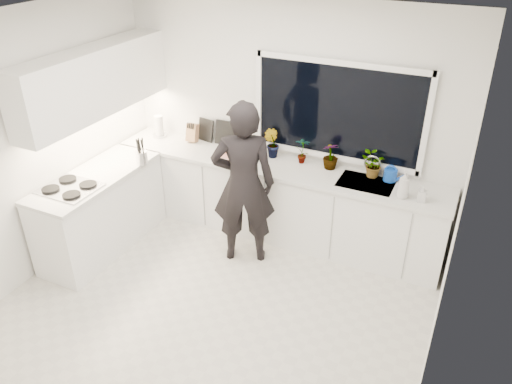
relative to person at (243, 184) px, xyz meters
The scene contains 25 objects.
floor 1.27m from the person, 82.93° to the right, with size 4.00×3.50×0.02m, color beige.
wall_back 1.01m from the person, 83.36° to the left, with size 4.00×0.02×2.70m, color white.
wall_left 2.13m from the person, 155.89° to the right, with size 0.02×3.50×2.70m, color white.
wall_right 2.32m from the person, 21.94° to the right, with size 0.02×3.50×2.70m, color white.
ceiling 1.98m from the person, 82.93° to the right, with size 4.00×3.50×0.02m, color white.
window 1.29m from the person, 51.04° to the left, with size 1.80×0.02×1.00m, color black.
base_cabinets_back 0.78m from the person, 79.97° to the left, with size 3.92×0.58×0.88m, color white.
base_cabinets_left 1.71m from the person, 162.20° to the right, with size 0.58×1.60×0.88m, color white.
countertop_back 0.60m from the person, 79.80° to the left, with size 3.94×0.62×0.04m, color silver.
countertop_left 1.64m from the person, 162.20° to the right, with size 0.62×1.60×0.04m, color silver.
upper_cabinets 1.93m from the person, behind, with size 0.34×2.10×0.70m, color white.
sink 1.30m from the person, 27.34° to the left, with size 0.58×0.42×0.14m, color silver.
faucet 1.41m from the person, 34.61° to the left, with size 0.03×0.03×0.22m, color silver.
stovetop 1.80m from the person, 151.72° to the right, with size 0.56×0.48×0.03m, color black.
person is the anchor object (origin of this frame).
pizza_tray 0.66m from the person, 121.11° to the left, with size 0.48×0.35×0.03m, color silver.
pizza 0.66m from the person, 121.11° to the left, with size 0.44×0.31×0.01m, color #B53918.
watering_can 1.56m from the person, 28.98° to the left, with size 0.14×0.14×0.13m, color #1348B9.
paper_towel_roll 1.70m from the person, 155.66° to the left, with size 0.11×0.11×0.26m, color silver.
knife_block 1.31m from the person, 145.56° to the left, with size 0.13×0.10×0.22m, color olive.
utensil_crock 1.26m from the person, behind, with size 0.13×0.13×0.16m, color silver.
picture_frame_large 1.27m from the person, 138.31° to the left, with size 0.22×0.02×0.28m, color black.
picture_frame_small 1.09m from the person, 128.93° to the left, with size 0.25×0.02×0.30m, color black.
herb_plants 1.02m from the person, 48.48° to the left, with size 1.42×0.25×0.33m.
soap_bottles 1.67m from the person, 15.62° to the left, with size 0.29×0.12×0.30m.
Camera 1 is at (1.99, -3.24, 3.43)m, focal length 35.00 mm.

